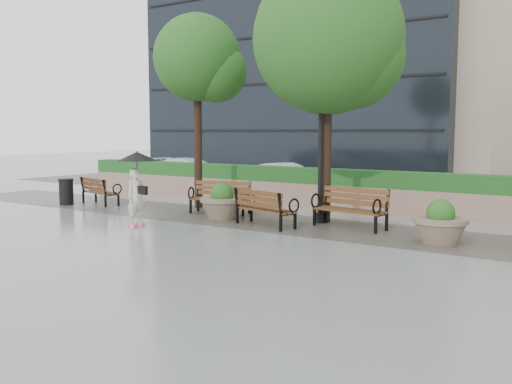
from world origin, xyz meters
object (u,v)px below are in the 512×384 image
Objects in this scene: pedestrian at (137,181)px; bench_0 at (100,197)px; planter_right at (440,227)px; car_right at (287,178)px; planter_left at (222,205)px; car_left at (191,172)px; lamppost at (320,161)px; bench_3 at (350,217)px; bench_2 at (265,216)px; trash_bin at (66,193)px; bench_1 at (220,204)px.

bench_0 is at bearing 69.27° from pedestrian.
car_right reaches higher than planter_right.
car_left is (-7.72, 7.48, 0.24)m from planter_left.
pedestrian is at bearing -139.01° from lamppost.
planter_right is at bearing -8.85° from bench_3.
planter_left is at bearing -160.13° from lamppost.
bench_2 is at bearing -145.68° from bench_3.
pedestrian is (4.66, -2.63, 0.98)m from bench_0.
bench_1 is at bearing 13.31° from trash_bin.
trash_bin is 0.43× the size of pedestrian.
trash_bin is (-13.33, -0.42, 0.03)m from planter_right.
planter_left is at bearing -156.81° from car_right.
bench_1 is 6.12m from trash_bin.
trash_bin is at bearing 179.66° from bench_1.
bench_2 is at bearing 1.03° from trash_bin.
bench_1 is 0.53× the size of car_right.
car_right reaches higher than bench_1.
planter_left is at bearing -16.62° from pedestrian.
trash_bin is 9.74m from lamppost.
car_left is 11.89m from pedestrian.
car_right is at bearing 60.49° from trash_bin.
pedestrian is (-1.14, -2.40, 0.83)m from planter_left.
lamppost is 8.21m from car_right.
planter_right is (12.41, -0.35, 0.13)m from bench_0.
bench_2 is at bearing -146.13° from car_right.
car_left reaches higher than planter_left.
planter_left is at bearing -169.32° from bench_0.
car_right reaches higher than trash_bin.
bench_1 is at bearing 172.36° from planter_right.
bench_0 is 0.93× the size of bench_1.
bench_2 is 2.27× the size of trash_bin.
car_left reaches higher than bench_0.
pedestrian is at bearing -163.57° from planter_right.
lamppost reaches higher than bench_2.
car_left is at bearing 42.38° from pedestrian.
bench_0 is 8.76m from lamppost.
lamppost is 5.23m from pedestrian.
trash_bin is at bearing 15.57° from bench_2.
bench_3 is at bearing 6.50° from trash_bin.
bench_2 is 2.27m from lamppost.
planter_right reaches higher than bench_0.
planter_left is 0.34× the size of car_right.
lamppost is at bearing -110.43° from bench_2.
pedestrian reaches higher than trash_bin.
pedestrian is (-2.95, -2.02, 0.96)m from bench_2.
car_right is at bearing 139.88° from bench_3.
car_left reaches higher than car_right.
pedestrian is (-3.93, -3.41, -0.55)m from lamppost.
bench_0 is at bearing -165.62° from car_left.
lamppost reaches higher than trash_bin.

